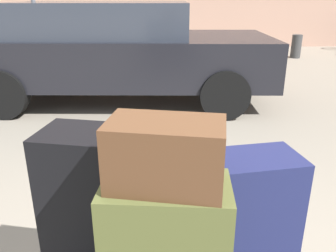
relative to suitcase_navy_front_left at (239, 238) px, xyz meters
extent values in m
cube|color=#191E47|center=(0.00, 0.00, 0.00)|extent=(0.41, 0.26, 0.66)
cube|color=black|center=(-0.55, 0.17, 0.02)|extent=(0.45, 0.33, 0.69)
cube|color=#51331E|center=(-0.28, -0.19, 0.44)|extent=(0.35, 0.24, 0.19)
cube|color=black|center=(-0.77, 4.12, -0.03)|extent=(4.39, 2.03, 0.64)
cube|color=#2D333D|center=(-1.02, 4.13, 0.52)|extent=(2.49, 1.71, 0.46)
cylinder|color=black|center=(0.69, 4.89, -0.35)|extent=(0.65, 0.25, 0.64)
cylinder|color=black|center=(0.60, 3.20, -0.35)|extent=(0.65, 0.25, 0.64)
cylinder|color=black|center=(-2.14, 5.05, -0.35)|extent=(0.65, 0.25, 0.64)
cylinder|color=black|center=(-2.23, 3.35, -0.35)|extent=(0.65, 0.25, 0.64)
cylinder|color=#383838|center=(2.06, 7.70, -0.38)|extent=(0.25, 0.25, 0.57)
cylinder|color=#383838|center=(3.33, 7.70, -0.38)|extent=(0.25, 0.25, 0.57)
cylinder|color=slate|center=(-2.14, 4.74, 0.60)|extent=(0.07, 0.07, 2.54)
camera|label=1|loc=(-0.31, -1.04, 0.85)|focal=37.08mm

